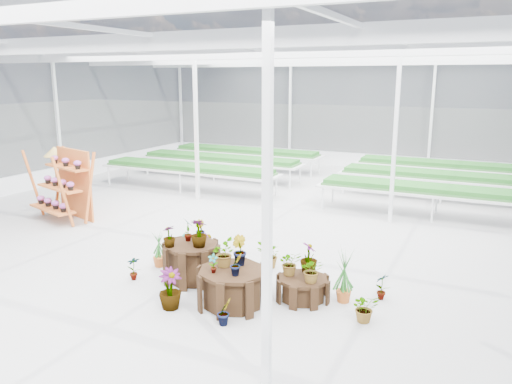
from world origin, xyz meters
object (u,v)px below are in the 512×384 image
at_px(shelf_rack, 61,186).
at_px(plinth_mid, 233,287).
at_px(plinth_low, 303,289).
at_px(plinth_tall, 192,262).
at_px(bird_table, 57,178).

bearing_deg(shelf_rack, plinth_mid, -4.62).
distance_m(plinth_mid, shelf_rack, 7.12).
bearing_deg(plinth_low, plinth_tall, -177.40).
relative_size(shelf_rack, bird_table, 1.03).
relative_size(plinth_mid, shelf_rack, 0.63).
height_order(plinth_tall, shelf_rack, shelf_rack).
bearing_deg(plinth_low, bird_table, 162.46).
bearing_deg(plinth_tall, bird_table, 156.25).
distance_m(plinth_low, shelf_rack, 7.86).
bearing_deg(bird_table, plinth_mid, -16.35).
bearing_deg(shelf_rack, plinth_tall, -3.46).
distance_m(plinth_tall, plinth_low, 2.21).
xyz_separation_m(plinth_tall, plinth_mid, (1.20, -0.60, -0.05)).
bearing_deg(shelf_rack, plinth_low, 2.86).
bearing_deg(plinth_mid, shelf_rack, 158.41).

